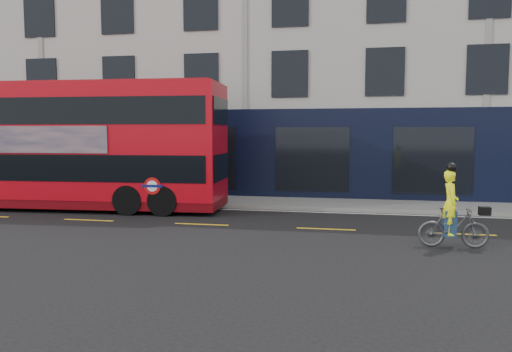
# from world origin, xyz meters

# --- Properties ---
(ground) EXTENTS (120.00, 120.00, 0.00)m
(ground) POSITION_xyz_m (0.00, 0.00, 0.00)
(ground) COLOR black
(ground) RESTS_ON ground
(pavement) EXTENTS (60.00, 3.00, 0.12)m
(pavement) POSITION_xyz_m (0.00, 6.50, 0.06)
(pavement) COLOR gray
(pavement) RESTS_ON ground
(kerb) EXTENTS (60.00, 0.12, 0.13)m
(kerb) POSITION_xyz_m (0.00, 5.00, 0.07)
(kerb) COLOR gray
(kerb) RESTS_ON ground
(building_terrace) EXTENTS (50.00, 10.07, 15.00)m
(building_terrace) POSITION_xyz_m (0.00, 12.94, 7.49)
(building_terrace) COLOR #AAA7A0
(building_terrace) RESTS_ON ground
(road_edge_line) EXTENTS (58.00, 0.10, 0.01)m
(road_edge_line) POSITION_xyz_m (0.00, 4.70, 0.00)
(road_edge_line) COLOR silver
(road_edge_line) RESTS_ON ground
(lane_dashes) EXTENTS (58.00, 0.12, 0.01)m
(lane_dashes) POSITION_xyz_m (0.00, 1.50, 0.00)
(lane_dashes) COLOR gold
(lane_dashes) RESTS_ON ground
(bus) EXTENTS (12.15, 3.42, 4.85)m
(bus) POSITION_xyz_m (-5.99, 3.80, 2.48)
(bus) COLOR #B80713
(bus) RESTS_ON ground
(cyclist) EXTENTS (1.78, 0.62, 2.21)m
(cyclist) POSITION_xyz_m (7.34, -0.36, 0.74)
(cyclist) COLOR #484A4D
(cyclist) RESTS_ON ground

